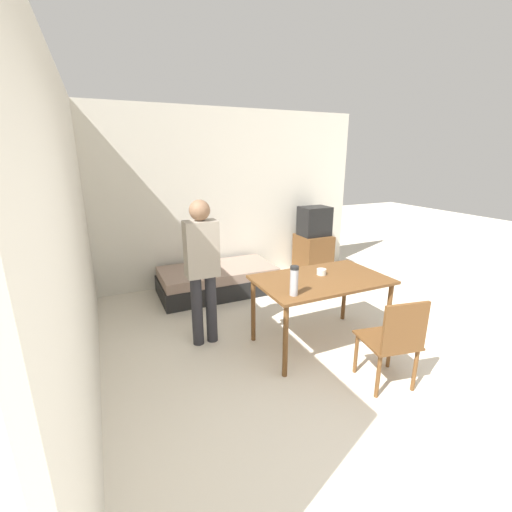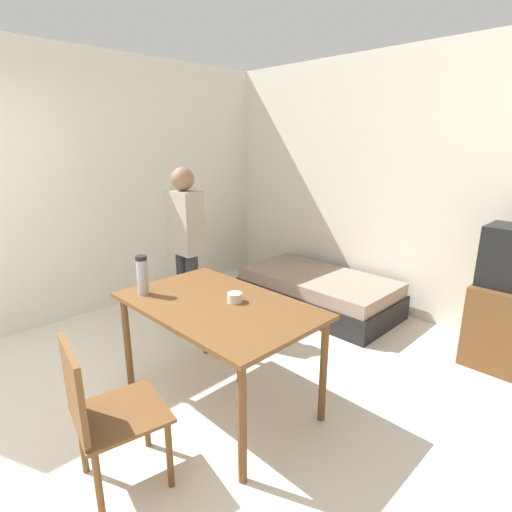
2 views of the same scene
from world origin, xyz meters
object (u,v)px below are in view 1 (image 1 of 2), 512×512
(daybed, at_px, (218,280))
(thermos_flask, at_px, (294,279))
(wooden_chair, at_px, (394,339))
(mate_bowl, at_px, (321,272))
(dining_table, at_px, (321,286))
(person_standing, at_px, (202,264))
(tv, at_px, (313,244))

(daybed, distance_m, thermos_flask, 2.25)
(wooden_chair, bearing_deg, mate_bowl, 94.53)
(dining_table, bearing_deg, thermos_flask, -151.88)
(person_standing, bearing_deg, tv, 31.63)
(thermos_flask, height_order, mate_bowl, thermos_flask)
(dining_table, xyz_separation_m, person_standing, (-1.13, 0.55, 0.23))
(daybed, bearing_deg, thermos_flask, -88.86)
(daybed, xyz_separation_m, thermos_flask, (0.04, -2.13, 0.73))
(wooden_chair, bearing_deg, tv, 69.04)
(daybed, distance_m, mate_bowl, 1.96)
(tv, xyz_separation_m, person_standing, (-2.39, -1.47, 0.39))
(daybed, height_order, person_standing, person_standing)
(tv, bearing_deg, daybed, -175.11)
(daybed, height_order, thermos_flask, thermos_flask)
(daybed, xyz_separation_m, wooden_chair, (0.68, -2.77, 0.30))
(tv, distance_m, dining_table, 2.39)
(tv, bearing_deg, wooden_chair, -110.96)
(dining_table, xyz_separation_m, wooden_chair, (0.14, -0.90, -0.19))
(dining_table, relative_size, thermos_flask, 4.86)
(tv, bearing_deg, thermos_flask, -127.58)
(dining_table, height_order, person_standing, person_standing)
(dining_table, distance_m, person_standing, 1.28)
(daybed, xyz_separation_m, person_standing, (-0.59, -1.32, 0.72))
(dining_table, height_order, wooden_chair, wooden_chair)
(wooden_chair, height_order, thermos_flask, thermos_flask)
(daybed, bearing_deg, tv, 4.89)
(daybed, relative_size, person_standing, 1.09)
(tv, bearing_deg, person_standing, -148.37)
(tv, xyz_separation_m, thermos_flask, (-1.76, -2.29, 0.39))
(mate_bowl, bearing_deg, dining_table, -123.97)
(person_standing, height_order, mate_bowl, person_standing)
(wooden_chair, xyz_separation_m, person_standing, (-1.27, 1.45, 0.43))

